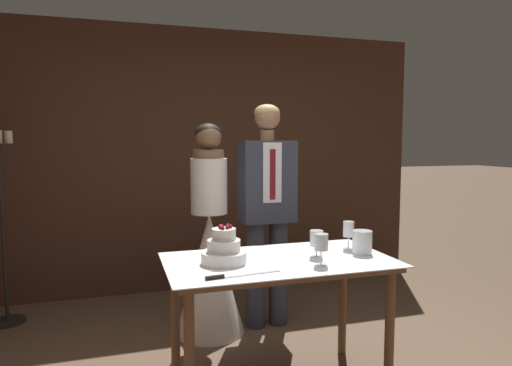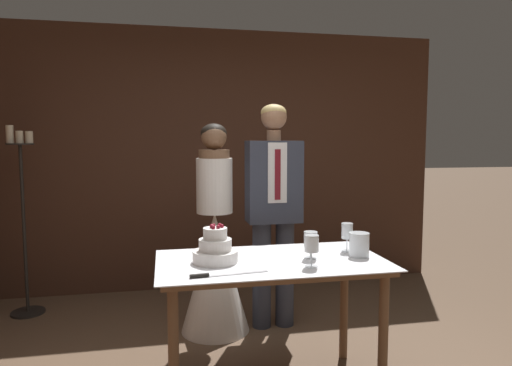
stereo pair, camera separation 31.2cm
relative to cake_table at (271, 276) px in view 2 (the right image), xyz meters
name	(u,v)px [view 2 (the right image)]	position (x,y,z in m)	size (l,w,h in m)	color
wall_back	(215,160)	(-0.10, 2.09, 0.61)	(4.70, 0.12, 2.61)	#472B1E
cake_table	(271,276)	(0.00, 0.00, 0.00)	(1.35, 0.76, 0.80)	brown
tiered_cake	(215,249)	(-0.33, 0.01, 0.18)	(0.26, 0.26, 0.23)	white
cake_knife	(214,275)	(-0.37, -0.26, 0.11)	(0.42, 0.07, 0.02)	silver
wine_glass_near	(311,240)	(0.24, -0.02, 0.21)	(0.08, 0.08, 0.16)	silver
wine_glass_middle	(347,232)	(0.52, 0.11, 0.23)	(0.07, 0.07, 0.18)	silver
wine_glass_far	(312,245)	(0.19, -0.19, 0.23)	(0.08, 0.08, 0.18)	silver
hurricane_candle	(359,245)	(0.55, -0.03, 0.17)	(0.12, 0.12, 0.15)	silver
bride	(215,257)	(-0.24, 0.92, -0.10)	(0.54, 0.54, 1.64)	white
groom	(274,204)	(0.24, 0.92, 0.30)	(0.43, 0.25, 1.79)	#333847
candle_stand	(23,222)	(-1.81, 1.60, 0.11)	(0.28, 0.28, 1.64)	black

